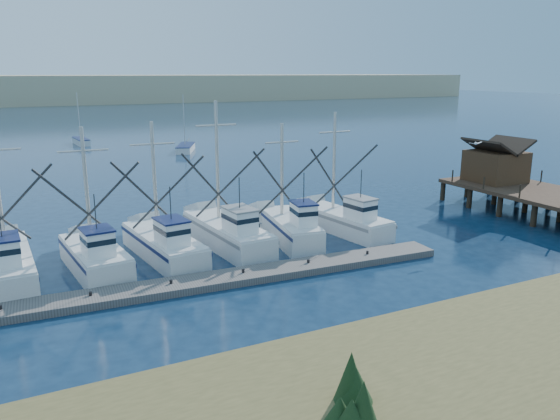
% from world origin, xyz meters
% --- Properties ---
extents(ground, '(500.00, 500.00, 0.00)m').
position_xyz_m(ground, '(0.00, 0.00, 0.00)').
color(ground, '#0C1F36').
rests_on(ground, ground).
extents(floating_dock, '(30.51, 3.55, 0.41)m').
position_xyz_m(floating_dock, '(-7.86, 5.16, 0.20)').
color(floating_dock, '#635D59').
rests_on(floating_dock, ground).
extents(timber_pier, '(7.00, 20.00, 8.00)m').
position_xyz_m(timber_pier, '(21.50, 8.46, 2.57)').
color(timber_pier, black).
rests_on(timber_pier, ground).
extents(dune_ridge, '(360.00, 60.00, 10.00)m').
position_xyz_m(dune_ridge, '(0.00, 210.00, 5.00)').
color(dune_ridge, tan).
rests_on(dune_ridge, ground).
extents(trawler_fleet, '(29.66, 9.06, 9.37)m').
position_xyz_m(trawler_fleet, '(-8.15, 10.28, 0.95)').
color(trawler_fleet, silver).
rests_on(trawler_fleet, ground).
extents(sailboat_near, '(4.51, 6.94, 8.10)m').
position_xyz_m(sailboat_near, '(7.07, 55.27, 0.49)').
color(sailboat_near, silver).
rests_on(sailboat_near, ground).
extents(sailboat_far, '(2.04, 6.25, 8.10)m').
position_xyz_m(sailboat_far, '(-5.50, 70.29, 0.50)').
color(sailboat_far, silver).
rests_on(sailboat_far, ground).
extents(flying_gull, '(1.14, 0.21, 0.21)m').
position_xyz_m(flying_gull, '(14.05, 7.28, 6.22)').
color(flying_gull, white).
rests_on(flying_gull, ground).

